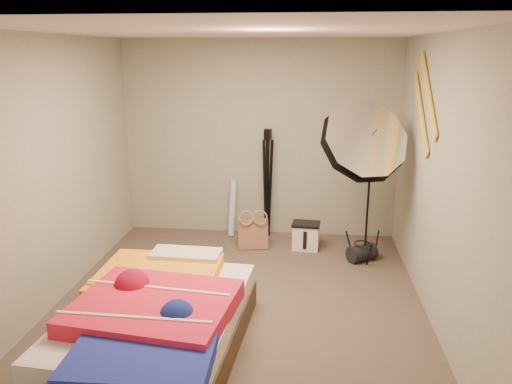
# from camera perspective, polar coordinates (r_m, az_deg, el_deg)

# --- Properties ---
(floor) EXTENTS (4.00, 4.00, 0.00)m
(floor) POSITION_cam_1_polar(r_m,az_deg,el_deg) (4.92, -1.91, -12.60)
(floor) COLOR brown
(floor) RESTS_ON ground
(ceiling) EXTENTS (4.00, 4.00, 0.00)m
(ceiling) POSITION_cam_1_polar(r_m,az_deg,el_deg) (4.33, -2.23, 17.90)
(ceiling) COLOR silver
(ceiling) RESTS_ON wall_back
(wall_back) EXTENTS (3.50, 0.00, 3.50)m
(wall_back) POSITION_cam_1_polar(r_m,az_deg,el_deg) (6.41, 0.38, 6.00)
(wall_back) COLOR #999C8C
(wall_back) RESTS_ON floor
(wall_front) EXTENTS (3.50, 0.00, 3.50)m
(wall_front) POSITION_cam_1_polar(r_m,az_deg,el_deg) (2.60, -8.12, -9.07)
(wall_front) COLOR #999C8C
(wall_front) RESTS_ON floor
(wall_left) EXTENTS (0.00, 4.00, 4.00)m
(wall_left) POSITION_cam_1_polar(r_m,az_deg,el_deg) (5.01, -22.32, 2.03)
(wall_left) COLOR #999C8C
(wall_left) RESTS_ON floor
(wall_right) EXTENTS (0.00, 4.00, 4.00)m
(wall_right) POSITION_cam_1_polar(r_m,az_deg,el_deg) (4.57, 20.22, 1.02)
(wall_right) COLOR #999C8C
(wall_right) RESTS_ON floor
(tote_bag) EXTENTS (0.39, 0.22, 0.38)m
(tote_bag) POSITION_cam_1_polar(r_m,az_deg,el_deg) (6.13, -0.35, -4.81)
(tote_bag) COLOR #9E6E52
(tote_bag) RESTS_ON floor
(wrapping_roll) EXTENTS (0.12, 0.22, 0.74)m
(wrapping_roll) POSITION_cam_1_polar(r_m,az_deg,el_deg) (6.53, -2.72, -1.82)
(wrapping_roll) COLOR #5CA7D1
(wrapping_roll) RESTS_ON floor
(camera_case) EXTENTS (0.33, 0.25, 0.31)m
(camera_case) POSITION_cam_1_polar(r_m,az_deg,el_deg) (6.14, 5.71, -5.13)
(camera_case) COLOR silver
(camera_case) RESTS_ON floor
(duffel_bag) EXTENTS (0.38, 0.34, 0.20)m
(duffel_bag) POSITION_cam_1_polar(r_m,az_deg,el_deg) (5.92, 12.01, -6.82)
(duffel_bag) COLOR black
(duffel_bag) RESTS_ON floor
(wall_stripe_upper) EXTENTS (0.02, 0.91, 0.78)m
(wall_stripe_upper) POSITION_cam_1_polar(r_m,az_deg,el_deg) (5.03, 19.12, 10.50)
(wall_stripe_upper) COLOR gold
(wall_stripe_upper) RESTS_ON wall_right
(wall_stripe_lower) EXTENTS (0.02, 0.91, 0.78)m
(wall_stripe_lower) POSITION_cam_1_polar(r_m,az_deg,el_deg) (5.30, 18.33, 8.61)
(wall_stripe_lower) COLOR gold
(wall_stripe_lower) RESTS_ON wall_right
(bed) EXTENTS (1.43, 2.05, 0.54)m
(bed) POSITION_cam_1_polar(r_m,az_deg,el_deg) (4.17, -11.28, -14.25)
(bed) COLOR #45361E
(bed) RESTS_ON floor
(photo_umbrella) EXTENTS (1.06, 0.88, 1.96)m
(photo_umbrella) POSITION_cam_1_polar(r_m,az_deg,el_deg) (5.39, 12.03, 5.48)
(photo_umbrella) COLOR black
(photo_umbrella) RESTS_ON floor
(camera_tripod) EXTENTS (0.10, 0.10, 1.41)m
(camera_tripod) POSITION_cam_1_polar(r_m,az_deg,el_deg) (6.36, 1.32, 1.85)
(camera_tripod) COLOR black
(camera_tripod) RESTS_ON floor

